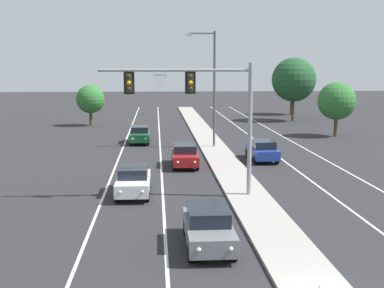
{
  "coord_description": "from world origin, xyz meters",
  "views": [
    {
      "loc": [
        -5.03,
        -13.54,
        7.16
      ],
      "look_at": [
        -3.2,
        11.72,
        3.2
      ],
      "focal_mm": 46.64,
      "sensor_mm": 36.0,
      "label": 1
    }
  ],
  "objects": [
    {
      "name": "car_oncoming_red",
      "position": [
        -3.0,
        21.84,
        0.82
      ],
      "size": [
        1.86,
        4.49,
        1.58
      ],
      "color": "maroon",
      "rests_on": "ground"
    },
    {
      "name": "car_receding_blue",
      "position": [
        3.04,
        23.62,
        0.82
      ],
      "size": [
        1.89,
        4.5,
        1.58
      ],
      "color": "navy",
      "rests_on": "ground"
    },
    {
      "name": "car_oncoming_green",
      "position": [
        -6.58,
        33.21,
        0.82
      ],
      "size": [
        1.83,
        4.48,
        1.58
      ],
      "color": "#195633",
      "rests_on": "ground"
    },
    {
      "name": "tree_far_right_c",
      "position": [
        13.39,
        36.16,
        3.64
      ],
      "size": [
        3.86,
        3.86,
        5.59
      ],
      "color": "#4C3823",
      "rests_on": "ground"
    },
    {
      "name": "tree_far_left_a",
      "position": [
        -12.93,
        47.42,
        3.22
      ],
      "size": [
        3.42,
        3.42,
        4.95
      ],
      "color": "#4C3823",
      "rests_on": "ground"
    },
    {
      "name": "tree_far_right_b",
      "position": [
        12.96,
        50.81,
        5.42
      ],
      "size": [
        5.73,
        5.73,
        8.3
      ],
      "color": "#4C3823",
      "rests_on": "ground"
    },
    {
      "name": "lane_stripe_oncoming_center",
      "position": [
        -4.7,
        25.0,
        0.0
      ],
      "size": [
        0.14,
        100.0,
        0.01
      ],
      "primitive_type": "cube",
      "color": "silver",
      "rests_on": "ground"
    },
    {
      "name": "lane_stripe_receding_center",
      "position": [
        4.7,
        25.0,
        0.0
      ],
      "size": [
        0.14,
        100.0,
        0.01
      ],
      "primitive_type": "cube",
      "color": "silver",
      "rests_on": "ground"
    },
    {
      "name": "street_lamp_median",
      "position": [
        -0.16,
        29.82,
        5.79
      ],
      "size": [
        2.58,
        0.28,
        10.0
      ],
      "color": "#4C4C51",
      "rests_on": "median_island"
    },
    {
      "name": "edge_stripe_left",
      "position": [
        -8.0,
        25.0,
        0.0
      ],
      "size": [
        0.14,
        100.0,
        0.01
      ],
      "primitive_type": "cube",
      "color": "silver",
      "rests_on": "ground"
    },
    {
      "name": "overhead_signal_mast",
      "position": [
        -2.61,
        13.02,
        5.37
      ],
      "size": [
        8.22,
        0.44,
        7.2
      ],
      "color": "gray",
      "rests_on": "median_island"
    },
    {
      "name": "median_island",
      "position": [
        0.0,
        18.0,
        0.07
      ],
      "size": [
        2.4,
        110.0,
        0.15
      ],
      "primitive_type": "cube",
      "color": "#9E9B93",
      "rests_on": "ground"
    },
    {
      "name": "car_oncoming_white",
      "position": [
        -6.33,
        13.97,
        0.82
      ],
      "size": [
        1.87,
        4.49,
        1.58
      ],
      "color": "silver",
      "rests_on": "ground"
    },
    {
      "name": "tree_far_right_a",
      "position": [
        15.14,
        59.56,
        4.64
      ],
      "size": [
        4.91,
        4.91,
        7.11
      ],
      "color": "#4C3823",
      "rests_on": "ground"
    },
    {
      "name": "edge_stripe_right",
      "position": [
        8.0,
        25.0,
        0.0
      ],
      "size": [
        0.14,
        100.0,
        0.01
      ],
      "primitive_type": "cube",
      "color": "silver",
      "rests_on": "ground"
    },
    {
      "name": "car_oncoming_grey",
      "position": [
        -3.0,
        5.52,
        0.82
      ],
      "size": [
        1.82,
        4.47,
        1.58
      ],
      "color": "slate",
      "rests_on": "ground"
    }
  ]
}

